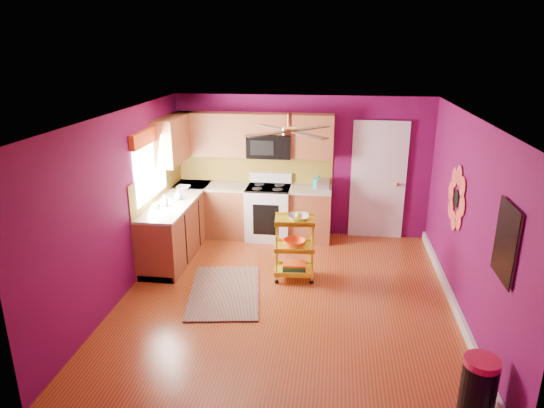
# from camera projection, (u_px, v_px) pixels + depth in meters

# --- Properties ---
(ground) EXTENTS (5.00, 5.00, 0.00)m
(ground) POSITION_uv_depth(u_px,v_px,m) (286.00, 298.00, 6.66)
(ground) COLOR maroon
(ground) RESTS_ON ground
(room_envelope) EXTENTS (4.54, 5.04, 2.52)m
(room_envelope) POSITION_uv_depth(u_px,v_px,m) (290.00, 185.00, 6.15)
(room_envelope) COLOR #630B47
(room_envelope) RESTS_ON ground
(lower_cabinets) EXTENTS (2.81, 2.31, 0.94)m
(lower_cabinets) POSITION_uv_depth(u_px,v_px,m) (220.00, 219.00, 8.40)
(lower_cabinets) COLOR brown
(lower_cabinets) RESTS_ON ground
(electric_range) EXTENTS (0.76, 0.66, 1.13)m
(electric_range) POSITION_uv_depth(u_px,v_px,m) (269.00, 212.00, 8.62)
(electric_range) COLOR white
(electric_range) RESTS_ON ground
(upper_cabinetry) EXTENTS (2.80, 2.30, 1.26)m
(upper_cabinetry) POSITION_uv_depth(u_px,v_px,m) (228.00, 138.00, 8.29)
(upper_cabinetry) COLOR brown
(upper_cabinetry) RESTS_ON ground
(left_window) EXTENTS (0.08, 1.35, 1.08)m
(left_window) POSITION_uv_depth(u_px,v_px,m) (150.00, 154.00, 7.38)
(left_window) COLOR white
(left_window) RESTS_ON ground
(panel_door) EXTENTS (0.95, 0.11, 2.15)m
(panel_door) POSITION_uv_depth(u_px,v_px,m) (378.00, 182.00, 8.49)
(panel_door) COLOR white
(panel_door) RESTS_ON ground
(right_wall_art) EXTENTS (0.04, 2.74, 1.04)m
(right_wall_art) POSITION_uv_depth(u_px,v_px,m) (475.00, 215.00, 5.61)
(right_wall_art) COLOR black
(right_wall_art) RESTS_ON ground
(ceiling_fan) EXTENTS (1.01, 1.01, 0.26)m
(ceiling_fan) POSITION_uv_depth(u_px,v_px,m) (290.00, 130.00, 6.13)
(ceiling_fan) COLOR #BF8C3F
(ceiling_fan) RESTS_ON ground
(shag_rug) EXTENTS (1.19, 1.69, 0.02)m
(shag_rug) POSITION_uv_depth(u_px,v_px,m) (225.00, 292.00, 6.82)
(shag_rug) COLOR black
(shag_rug) RESTS_ON ground
(rolling_cart) EXTENTS (0.61, 0.46, 1.04)m
(rolling_cart) POSITION_uv_depth(u_px,v_px,m) (295.00, 245.00, 7.07)
(rolling_cart) COLOR yellow
(rolling_cart) RESTS_ON ground
(trash_can) EXTENTS (0.38, 0.39, 0.62)m
(trash_can) POSITION_uv_depth(u_px,v_px,m) (478.00, 388.00, 4.47)
(trash_can) COLOR black
(trash_can) RESTS_ON ground
(teal_kettle) EXTENTS (0.18, 0.18, 0.21)m
(teal_kettle) POSITION_uv_depth(u_px,v_px,m) (318.00, 183.00, 8.45)
(teal_kettle) COLOR #16A6A8
(teal_kettle) RESTS_ON lower_cabinets
(toaster) EXTENTS (0.22, 0.15, 0.18)m
(toaster) POSITION_uv_depth(u_px,v_px,m) (323.00, 184.00, 8.36)
(toaster) COLOR beige
(toaster) RESTS_ON lower_cabinets
(soap_bottle_a) EXTENTS (0.08, 0.09, 0.18)m
(soap_bottle_a) POSITION_uv_depth(u_px,v_px,m) (164.00, 201.00, 7.46)
(soap_bottle_a) COLOR #EA3F72
(soap_bottle_a) RESTS_ON lower_cabinets
(soap_bottle_b) EXTENTS (0.13, 0.13, 0.17)m
(soap_bottle_b) POSITION_uv_depth(u_px,v_px,m) (178.00, 195.00, 7.78)
(soap_bottle_b) COLOR white
(soap_bottle_b) RESTS_ON lower_cabinets
(counter_dish) EXTENTS (0.24, 0.24, 0.06)m
(counter_dish) POSITION_uv_depth(u_px,v_px,m) (183.00, 188.00, 8.35)
(counter_dish) COLOR white
(counter_dish) RESTS_ON lower_cabinets
(counter_cup) EXTENTS (0.12, 0.12, 0.09)m
(counter_cup) POSITION_uv_depth(u_px,v_px,m) (156.00, 206.00, 7.35)
(counter_cup) COLOR white
(counter_cup) RESTS_ON lower_cabinets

